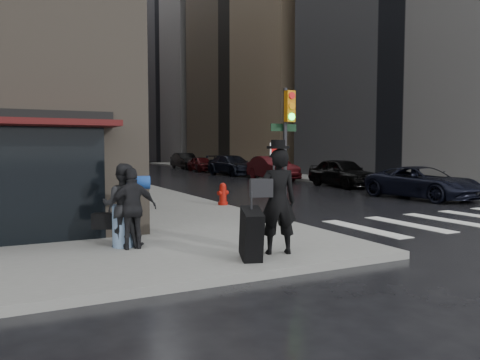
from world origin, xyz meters
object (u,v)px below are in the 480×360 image
Objects in this scene: man_overcoat at (272,206)px; parked_car_4 at (202,164)px; parked_car_1 at (342,173)px; parked_car_5 at (185,161)px; fire_hydrant at (223,195)px; parked_car_3 at (232,165)px; parked_car_0 at (423,183)px; parked_car_2 at (272,168)px; traffic_light at (286,137)px; man_jeans at (123,205)px; man_greycoat at (133,208)px.

man_overcoat is 33.32m from parked_car_4.
parked_car_1 is 24.79m from parked_car_5.
fire_hydrant is 19.94m from parked_car_3.
man_overcoat is at bearing -119.17° from parked_car_3.
fire_hydrant is 0.16× the size of parked_car_5.
parked_car_2 is at bearing 84.85° from parked_car_0.
man_overcoat is 22.05m from parked_car_2.
man_overcoat is at bearing -116.98° from parked_car_2.
traffic_light is at bearing -105.63° from parked_car_5.
traffic_light is (2.11, 2.90, 1.37)m from man_overcoat.
parked_car_5 reaches higher than parked_car_3.
fire_hydrant is 0.16× the size of parked_car_0.
parked_car_1 is at bearing -119.74° from man_jeans.
man_jeans is 38.33m from parked_car_5.
traffic_light is at bearing -109.29° from man_overcoat.
man_greycoat is at bearing -167.43° from traffic_light.
traffic_light reaches higher than parked_car_1.
parked_car_5 is at bearing 72.49° from fire_hydrant.
parked_car_5 is (11.87, 37.58, -0.28)m from man_overcoat.
parked_car_0 reaches higher than fire_hydrant.
parked_car_3 is at bearing -88.59° from parked_car_4.
parked_car_1 is at bearing -79.57° from parked_car_2.
man_overcoat reaches higher than parked_car_0.
man_greycoat is 32.56m from parked_car_4.
man_jeans is 2.18× the size of fire_hydrant.
parked_car_0 is (13.51, 4.62, -0.32)m from man_jeans.
man_jeans is at bearing -171.31° from traffic_light.
parked_car_5 is at bearing 82.03° from parked_car_3.
parked_car_2 is (9.10, 16.09, -1.65)m from traffic_light.
parked_car_0 is 12.39m from parked_car_2.
parked_car_4 is at bearing -92.89° from man_overcoat.
parked_car_4 is (0.00, 24.79, 0.00)m from parked_car_0.
fire_hydrant is 0.15× the size of parked_car_3.
parked_car_3 is (11.25, 25.18, -0.30)m from man_overcoat.
parked_car_0 is at bearing -4.90° from fire_hydrant.
parked_car_4 is at bearing 95.39° from parked_car_1.
parked_car_3 is at bearing 64.61° from traffic_light.
traffic_light is 4.58× the size of fire_hydrant.
parked_car_2 is 0.90× the size of parked_car_3.
parked_car_0 is (9.08, 3.70, -1.76)m from traffic_light.
man_jeans reaches higher than parked_car_1.
parked_car_2 is 6.20m from parked_car_3.
parked_car_1 is 0.96× the size of parked_car_2.
parked_car_4 is at bearing 69.23° from traffic_light.
man_overcoat is 2.77m from man_greycoat.
fire_hydrant is at bearing -107.80° from man_jeans.
parked_car_4 is (9.08, 28.48, -1.76)m from traffic_light.
man_jeans is 21.74m from parked_car_2.
man_greycoat is 0.33× the size of parked_car_0.
man_overcoat reaches higher than parked_car_1.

